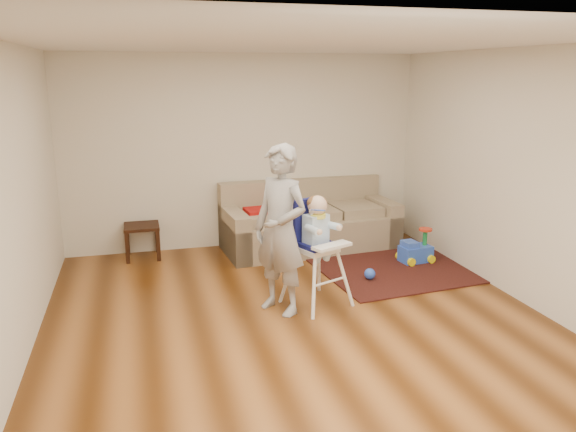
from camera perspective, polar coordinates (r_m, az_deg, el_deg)
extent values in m
plane|color=#48250A|center=(5.76, 1.06, -10.65)|extent=(5.50, 5.50, 0.00)
cube|color=silver|center=(7.97, -4.46, 6.50)|extent=(5.00, 0.04, 2.70)
cube|color=silver|center=(5.23, -26.19, 0.88)|extent=(0.04, 5.50, 2.70)
cube|color=silver|center=(6.48, 22.89, 3.59)|extent=(0.04, 5.50, 2.70)
cube|color=white|center=(5.23, 1.20, 17.26)|extent=(5.00, 5.50, 0.04)
cube|color=#AA1210|center=(7.66, -2.31, 0.64)|extent=(0.58, 0.40, 0.04)
cube|color=black|center=(7.37, 11.87, -5.18)|extent=(2.30, 1.81, 0.02)
sphere|color=blue|center=(6.86, 8.31, -5.84)|extent=(0.13, 0.13, 0.13)
cylinder|color=blue|center=(5.71, 2.72, 0.61)|extent=(0.06, 0.12, 0.01)
imported|color=#979799|center=(5.71, -0.76, -1.46)|extent=(0.71, 0.77, 1.76)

